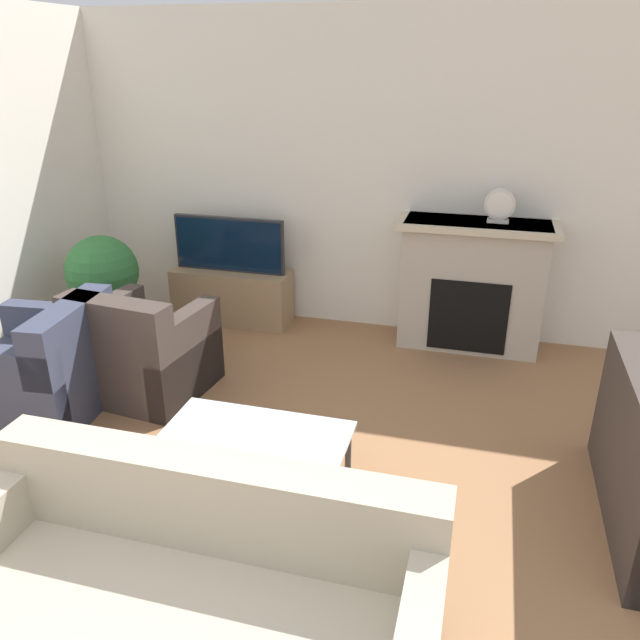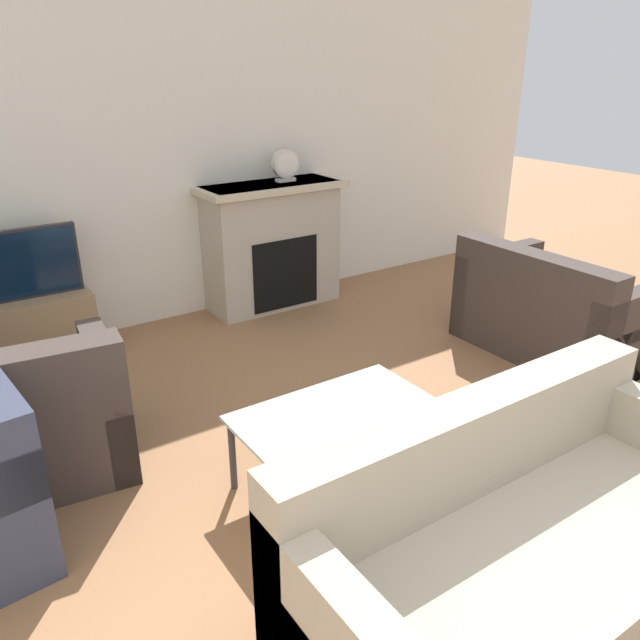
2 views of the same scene
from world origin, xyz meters
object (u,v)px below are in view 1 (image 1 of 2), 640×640
armchair_by_window (41,374)px  potted_plant (103,278)px  armchair_accent (143,355)px  tv (229,244)px  couch_sectional (188,617)px  mantel_clock (500,205)px  coffee_table (253,444)px

armchair_by_window → potted_plant: size_ratio=0.98×
armchair_accent → potted_plant: potted_plant is taller
tv → armchair_by_window: bearing=-108.6°
couch_sectional → potted_plant: bearing=127.7°
mantel_clock → tv: bearing=-178.8°
couch_sectional → mantel_clock: bearing=73.2°
mantel_clock → potted_plant: bearing=-165.7°
coffee_table → mantel_clock: bearing=64.2°
tv → potted_plant: bearing=-137.8°
couch_sectional → armchair_by_window: bearing=140.2°
tv → coffee_table: bearing=-64.8°
armchair_by_window → tv: bearing=155.8°
tv → mantel_clock: 2.34m
tv → couch_sectional: 3.67m
tv → potted_plant: size_ratio=1.07×
couch_sectional → armchair_accent: (-1.34, 2.00, 0.01)m
potted_plant → mantel_clock: 3.28m
tv → mantel_clock: size_ratio=3.83×
couch_sectional → coffee_table: bearing=96.8°
tv → coffee_table: tv is taller
tv → mantel_clock: bearing=1.2°
couch_sectional → mantel_clock: (1.05, 3.47, 0.93)m
couch_sectional → armchair_accent: bearing=123.9°
potted_plant → tv: bearing=42.2°
coffee_table → potted_plant: size_ratio=1.06×
tv → armchair_by_window: size_ratio=1.09×
couch_sectional → armchair_by_window: 2.44m
potted_plant → coffee_table: bearing=-40.0°
tv → mantel_clock: (2.29, 0.05, 0.48)m
armchair_by_window → coffee_table: armchair_by_window is taller
armchair_accent → potted_plant: size_ratio=0.94×
armchair_accent → mantel_clock: bearing=-142.0°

